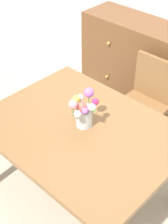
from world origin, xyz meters
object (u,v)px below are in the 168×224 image
object	(u,v)px
dresser	(143,69)
flower_vase	(83,110)
chair_far	(146,99)
dining_table	(81,136)

from	to	relation	value
dresser	flower_vase	world-z (taller)	flower_vase
chair_far	flower_vase	xyz separation A→B (m)	(0.01, -0.85, 0.35)
flower_vase	chair_far	bearing A→B (deg)	90.46
dresser	chair_far	bearing A→B (deg)	-51.87
dining_table	flower_vase	xyz separation A→B (m)	(-0.01, 0.04, 0.22)
chair_far	flower_vase	world-z (taller)	flower_vase
dresser	flower_vase	distance (m)	1.39
dining_table	chair_far	size ratio (longest dim) A/B	1.58
chair_far	dining_table	bearing A→B (deg)	91.30
dresser	dining_table	bearing A→B (deg)	-74.51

